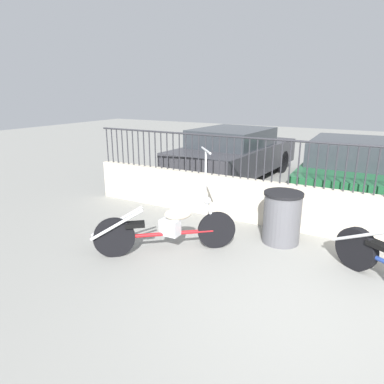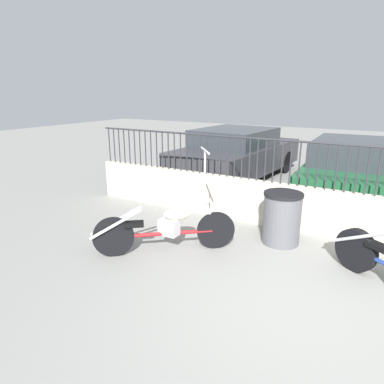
# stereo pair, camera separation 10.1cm
# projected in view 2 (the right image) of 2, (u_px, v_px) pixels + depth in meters

# --- Properties ---
(ground_plane) EXTENTS (40.00, 40.00, 0.00)m
(ground_plane) POSITION_uv_depth(u_px,v_px,m) (299.00, 312.00, 3.72)
(ground_plane) COLOR gray
(low_wall) EXTENTS (9.75, 0.18, 0.79)m
(low_wall) POSITION_uv_depth(u_px,v_px,m) (336.00, 215.00, 5.49)
(low_wall) COLOR beige
(low_wall) RESTS_ON ground_plane
(fence_railing) EXTENTS (9.75, 0.04, 0.76)m
(fence_railing) POSITION_uv_depth(u_px,v_px,m) (343.00, 161.00, 5.24)
(fence_railing) COLOR #2D2D33
(fence_railing) RESTS_ON low_wall
(motorcycle_red) EXTENTS (1.72, 1.45, 1.53)m
(motorcycle_red) POSITION_uv_depth(u_px,v_px,m) (160.00, 227.00, 5.01)
(motorcycle_red) COLOR black
(motorcycle_red) RESTS_ON ground_plane
(trash_bin) EXTENTS (0.60, 0.60, 0.82)m
(trash_bin) POSITION_uv_depth(u_px,v_px,m) (282.00, 218.00, 5.32)
(trash_bin) COLOR #56565B
(trash_bin) RESTS_ON ground_plane
(car_dark_grey) EXTENTS (2.24, 4.51, 1.36)m
(car_dark_grey) POSITION_uv_depth(u_px,v_px,m) (237.00, 153.00, 9.27)
(car_dark_grey) COLOR black
(car_dark_grey) RESTS_ON ground_plane
(car_green) EXTENTS (1.93, 4.50, 1.30)m
(car_green) POSITION_uv_depth(u_px,v_px,m) (353.00, 168.00, 7.68)
(car_green) COLOR black
(car_green) RESTS_ON ground_plane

